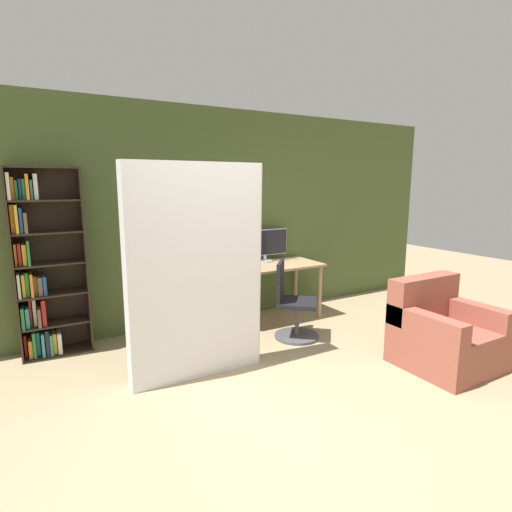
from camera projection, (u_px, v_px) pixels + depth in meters
ground_plane at (325, 438)px, 2.82m from camera, size 16.00×16.00×0.00m
wall_back at (186, 218)px, 4.92m from camera, size 8.00×0.06×2.70m
desk at (270, 271)px, 5.21m from camera, size 1.35×0.68×0.73m
monitor at (265, 244)px, 5.37m from camera, size 0.70×0.21×0.44m
office_chair at (292, 308)px, 4.62m from camera, size 0.62×0.62×0.90m
bookshelf at (42, 269)px, 4.08m from camera, size 0.67×0.31×1.94m
mattress_near at (196, 273)px, 3.59m from camera, size 1.25×0.23×1.96m
armchair at (442, 333)px, 3.93m from camera, size 0.85×0.80×0.85m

